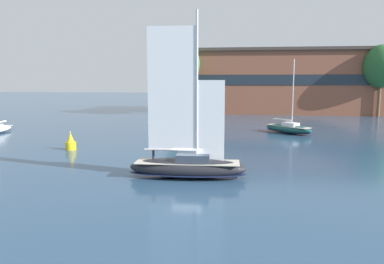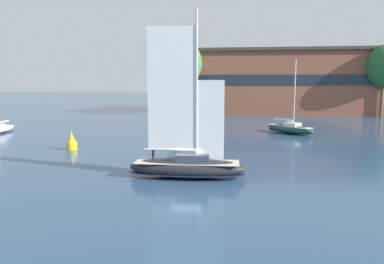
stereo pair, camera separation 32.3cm
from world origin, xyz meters
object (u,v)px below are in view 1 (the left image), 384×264
object	(u,v)px
tree_shore_center	(182,64)
sailboat_main	(188,165)
tree_shore_left	(381,66)
sailboat_moored_near_marina	(288,128)
channel_buoy	(71,142)

from	to	relation	value
tree_shore_center	sailboat_main	distance (m)	55.85
sailboat_main	tree_shore_center	bearing A→B (deg)	99.36
tree_shore_left	sailboat_moored_near_marina	distance (m)	38.37
sailboat_main	sailboat_moored_near_marina	bearing A→B (deg)	67.25
tree_shore_center	sailboat_main	world-z (taller)	tree_shore_center
tree_shore_left	sailboat_moored_near_marina	size ratio (longest dim) A/B	1.40
sailboat_moored_near_marina	channel_buoy	size ratio (longest dim) A/B	5.13
tree_shore_left	channel_buoy	size ratio (longest dim) A/B	7.20
tree_shore_left	tree_shore_center	size ratio (longest dim) A/B	0.94
sailboat_moored_near_marina	tree_shore_left	bearing A→B (deg)	51.54
sailboat_main	sailboat_moored_near_marina	distance (m)	30.21
channel_buoy	sailboat_moored_near_marina	bearing A→B (deg)	32.34
tree_shore_left	tree_shore_center	world-z (taller)	tree_shore_center
tree_shore_center	sailboat_moored_near_marina	xyz separation A→B (m)	(20.60, -26.24, -10.92)
sailboat_main	tree_shore_left	bearing A→B (deg)	58.60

